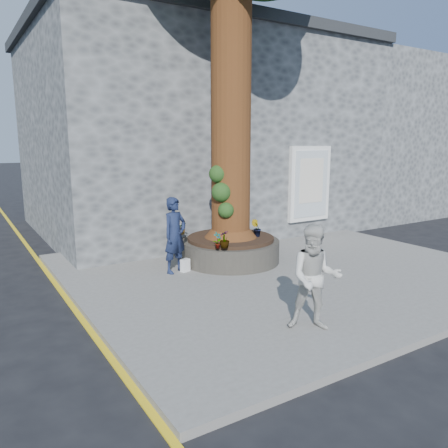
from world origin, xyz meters
TOP-DOWN VIEW (x-y plane):
  - ground at (0.00, 0.00)m, footprint 120.00×120.00m
  - pavement at (1.50, 1.00)m, footprint 9.00×8.00m
  - yellow_line at (-3.05, 1.00)m, footprint 0.10×30.00m
  - stone_shop at (2.50, 7.20)m, footprint 10.30×8.30m
  - neighbour_shop at (10.50, 7.20)m, footprint 6.00×8.00m
  - planter at (0.80, 2.00)m, footprint 2.30×2.30m
  - man at (-0.70, 1.90)m, footprint 0.70×0.57m
  - woman at (-0.18, -1.87)m, footprint 1.00×0.97m
  - shopping_bag at (-0.50, 1.82)m, footprint 0.23×0.18m
  - plant_a at (-0.05, 1.19)m, footprint 0.21×0.17m
  - plant_b at (1.32, 1.70)m, footprint 0.31×0.31m
  - plant_c at (0.10, 1.15)m, footprint 0.25×0.25m
  - plant_d at (-0.05, 2.85)m, footprint 0.36×0.35m

SIDE VIEW (x-z plane):
  - ground at x=0.00m, z-range 0.00..0.00m
  - yellow_line at x=-3.05m, z-range 0.00..0.01m
  - pavement at x=1.50m, z-range 0.00..0.12m
  - shopping_bag at x=-0.50m, z-range 0.12..0.40m
  - planter at x=0.80m, z-range 0.11..0.71m
  - plant_d at x=-0.05m, z-range 0.72..1.02m
  - plant_a at x=-0.05m, z-range 0.72..1.07m
  - plant_c at x=0.10m, z-range 0.72..1.09m
  - plant_b at x=1.32m, z-range 0.72..1.13m
  - woman at x=-0.18m, z-range 0.12..1.74m
  - man at x=-0.70m, z-range 0.12..1.77m
  - neighbour_shop at x=10.50m, z-range 0.00..6.00m
  - stone_shop at x=2.50m, z-range 0.01..6.31m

